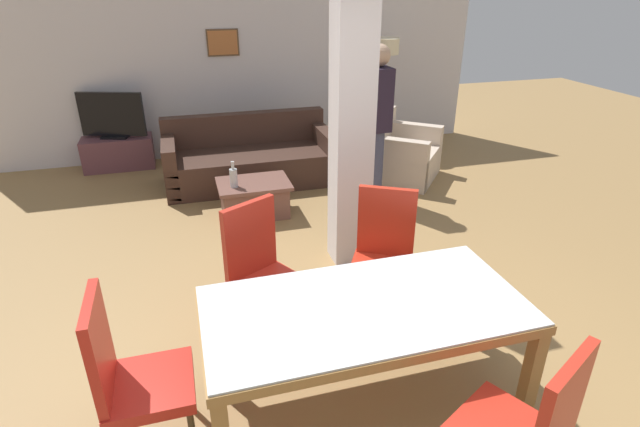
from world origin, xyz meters
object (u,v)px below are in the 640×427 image
floor_lamp (385,56)px  dining_table (364,323)px  bottle (234,177)px  dining_chair_head_left (130,373)px  standing_person (377,114)px  tv_stand (119,153)px  coffee_table (254,198)px  tv_screen (112,116)px  sofa (250,160)px  dining_chair_far_right (383,252)px  dining_chair_far_left (262,268)px  armchair (399,156)px

floor_lamp → dining_table: bearing=-113.6°
bottle → dining_chair_head_left: bearing=-107.6°
dining_chair_head_left → standing_person: 3.91m
tv_stand → floor_lamp: bearing=-3.1°
coffee_table → tv_screen: (-1.56, 2.02, 0.54)m
sofa → standing_person: bearing=143.1°
sofa → floor_lamp: 2.54m
dining_chair_far_right → floor_lamp: (1.59, 3.88, 0.85)m
dining_table → dining_chair_far_right: bearing=60.5°
coffee_table → tv_screen: tv_screen is taller
tv_screen → standing_person: standing_person is taller
dining_chair_far_left → tv_screen: bearing=-101.1°
dining_chair_far_right → coffee_table: (-0.66, 2.07, -0.34)m
sofa → dining_table: bearing=91.3°
dining_table → floor_lamp: 5.19m
dining_chair_far_right → armchair: bearing=-87.3°
dining_chair_head_left → bottle: 2.95m
coffee_table → floor_lamp: size_ratio=0.48×
dining_table → dining_chair_far_left: 0.96m
dining_table → tv_stand: (-1.76, 4.91, -0.37)m
tv_stand → tv_screen: size_ratio=1.10×
dining_chair_head_left → coffee_table: size_ratio=1.29×
dining_chair_far_left → bottle: bearing=-120.1°
armchair → tv_stand: size_ratio=1.35×
dining_chair_far_left → standing_person: (1.70, 2.08, 0.50)m
coffee_table → bottle: 0.38m
bottle → dining_chair_far_right: bearing=-66.1°
standing_person → armchair: bearing=-46.1°
armchair → tv_screen: 3.87m
sofa → tv_screen: size_ratio=2.51×
coffee_table → tv_screen: 2.61m
standing_person → dining_chair_far_left: bearing=139.5°
armchair → bottle: size_ratio=4.38×
dining_chair_far_left → dining_chair_head_left: 1.19m
dining_table → floor_lamp: (2.05, 4.70, 0.81)m
dining_chair_far_left → standing_person: bearing=-158.0°
dining_chair_head_left → dining_table: bearing=90.0°
dining_chair_head_left → tv_stand: dining_chair_head_left is taller
dining_table → dining_chair_far_right: (0.46, 0.82, -0.04)m
bottle → floor_lamp: (2.47, 1.88, 0.90)m
sofa → armchair: size_ratio=1.69×
bottle → tv_screen: 2.50m
dining_table → tv_stand: size_ratio=2.02×
tv_stand → dining_chair_head_left: bearing=-84.7°
tv_stand → dining_chair_far_right: bearing=-61.4°
dining_chair_far_right → armchair: 3.02m
dining_chair_far_right → coffee_table: bearing=-42.7°
dining_chair_far_left → sofa: bearing=-125.8°
sofa → coffee_table: sofa is taller
dining_chair_far_left → standing_person: standing_person is taller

